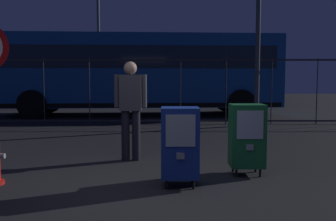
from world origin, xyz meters
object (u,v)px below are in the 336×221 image
at_px(newspaper_box_secondary, 181,142).
at_px(pedestrian, 131,105).
at_px(newspaper_box_primary, 248,136).
at_px(bus_near, 140,70).
at_px(street_light_far_left, 99,6).

distance_m(newspaper_box_secondary, pedestrian, 1.76).
bearing_deg(newspaper_box_secondary, newspaper_box_primary, 30.62).
relative_size(bus_near, street_light_far_left, 1.25).
bearing_deg(newspaper_box_secondary, bus_near, 97.52).
relative_size(newspaper_box_secondary, street_light_far_left, 0.12).
bearing_deg(bus_near, street_light_far_left, 116.60).
bearing_deg(newspaper_box_primary, bus_near, 103.98).
height_order(newspaper_box_primary, street_light_far_left, street_light_far_left).
relative_size(newspaper_box_primary, pedestrian, 0.61).
xyz_separation_m(bus_near, street_light_far_left, (-2.22, 3.82, 3.14)).
distance_m(newspaper_box_secondary, bus_near, 9.77).
bearing_deg(pedestrian, street_light_far_left, 102.81).
xyz_separation_m(newspaper_box_primary, newspaper_box_secondary, (-0.98, -0.58, 0.00)).
bearing_deg(pedestrian, bus_near, 93.43).
height_order(newspaper_box_primary, newspaper_box_secondary, same).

